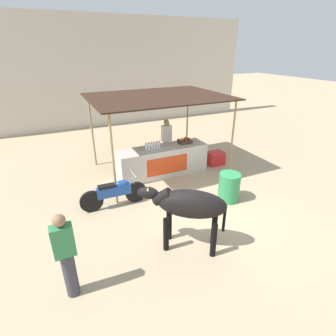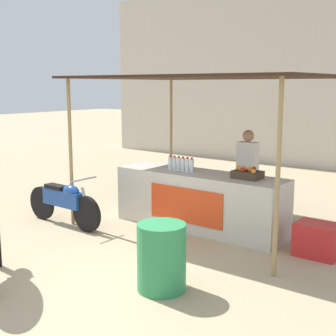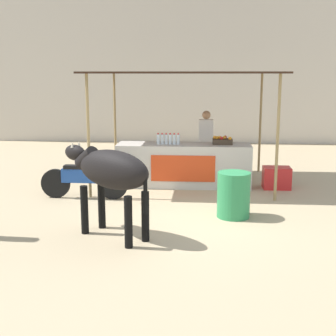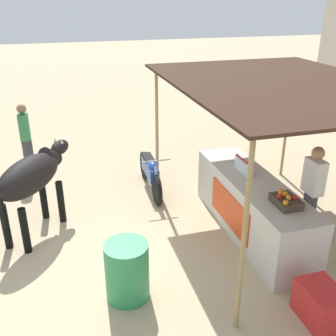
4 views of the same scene
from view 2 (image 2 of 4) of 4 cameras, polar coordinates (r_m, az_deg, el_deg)
name	(u,v)px [view 2 (image 2 of 4)]	position (r m, az deg, el deg)	size (l,w,h in m)	color
ground_plane	(109,267)	(6.45, -7.25, -11.93)	(60.00, 60.00, 0.00)	tan
stall_counter	(199,201)	(7.94, 3.82, -3.99)	(3.00, 0.82, 0.96)	beige
stall_awning	(210,82)	(7.95, 5.20, 10.38)	(4.20, 3.20, 2.55)	#382319
water_bottle_row	(181,164)	(7.97, 1.58, 0.46)	(0.52, 0.07, 0.25)	silver
fruit_crate	(247,174)	(7.44, 9.64, -0.70)	(0.44, 0.32, 0.18)	#3F3326
vendor_behind_counter	(247,176)	(8.25, 9.62, -0.94)	(0.34, 0.22, 1.65)	#383842
cooler_box	(317,240)	(7.04, 17.74, -8.34)	(0.60, 0.44, 0.48)	red
water_barrel	(161,257)	(5.62, -0.80, -10.80)	(0.58, 0.58, 0.81)	#2D8C51
motorcycle_parked	(64,201)	(8.29, -12.57, -3.97)	(1.80, 0.55, 0.90)	black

